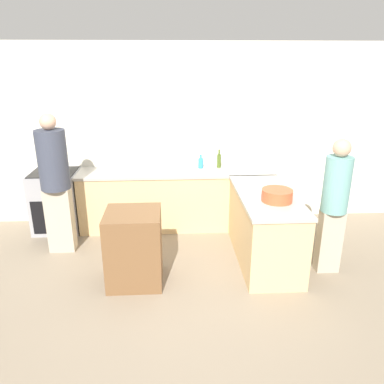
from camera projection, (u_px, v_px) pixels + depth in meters
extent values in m
plane|color=gray|center=(180.00, 301.00, 4.02)|extent=(14.00, 14.00, 0.00)
cube|color=silver|center=(175.00, 136.00, 5.71)|extent=(8.00, 0.06, 2.70)
cube|color=#D6B27A|center=(176.00, 200.00, 5.71)|extent=(2.85, 0.62, 0.85)
cube|color=#ADA89E|center=(176.00, 172.00, 5.55)|extent=(2.88, 0.65, 0.04)
cube|color=#D6B27A|center=(264.00, 228.00, 4.75)|extent=(0.66, 1.55, 0.85)
cube|color=#ADA89E|center=(267.00, 195.00, 4.60)|extent=(0.69, 1.58, 0.04)
cube|color=#99999E|center=(57.00, 201.00, 5.60)|extent=(0.68, 0.62, 0.89)
cube|color=black|center=(52.00, 218.00, 5.35)|extent=(0.57, 0.01, 0.50)
cube|color=black|center=(54.00, 172.00, 5.45)|extent=(0.62, 0.57, 0.01)
cube|color=brown|center=(134.00, 248.00, 4.26)|extent=(0.62, 0.59, 0.86)
cylinder|color=#DB512D|center=(277.00, 195.00, 4.34)|extent=(0.36, 0.36, 0.14)
cylinder|color=#338CBF|center=(201.00, 163.00, 5.65)|extent=(0.08, 0.08, 0.15)
cylinder|color=#338CBF|center=(201.00, 157.00, 5.62)|extent=(0.03, 0.03, 0.06)
cylinder|color=silver|center=(233.00, 165.00, 5.47)|extent=(0.07, 0.07, 0.19)
cylinder|color=silver|center=(234.00, 157.00, 5.42)|extent=(0.03, 0.03, 0.07)
cylinder|color=#475B1E|center=(219.00, 161.00, 5.67)|extent=(0.06, 0.06, 0.20)
cylinder|color=#475B1E|center=(219.00, 152.00, 5.63)|extent=(0.03, 0.03, 0.08)
cube|color=#ADA38E|center=(60.00, 220.00, 4.97)|extent=(0.33, 0.20, 0.88)
cylinder|color=#383D4C|center=(53.00, 160.00, 4.69)|extent=(0.37, 0.37, 0.76)
sphere|color=tan|center=(48.00, 122.00, 4.53)|extent=(0.20, 0.20, 0.20)
cube|color=#ADA38E|center=(329.00, 241.00, 4.49)|extent=(0.27, 0.16, 0.78)
cylinder|color=#6BA39E|center=(337.00, 185.00, 4.25)|extent=(0.30, 0.30, 0.65)
sphere|color=tan|center=(342.00, 148.00, 4.11)|extent=(0.20, 0.20, 0.20)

